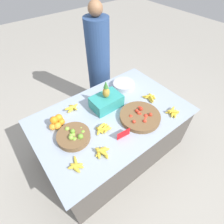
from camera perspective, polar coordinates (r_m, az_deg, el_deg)
name	(u,v)px	position (r m, az deg, el deg)	size (l,w,h in m)	color
ground_plane	(112,147)	(2.56, 0.00, -11.41)	(12.00, 12.00, 0.00)	#A39E93
market_table	(112,133)	(2.28, 0.00, -6.81)	(1.78, 1.15, 0.68)	#4C4742
lime_bowl	(74,136)	(1.82, -12.28, -7.71)	(0.34, 0.34, 0.10)	brown
tomato_basket	(140,116)	(1.99, 9.12, -1.42)	(0.46, 0.46, 0.09)	brown
orange_pile	(57,122)	(1.96, -17.45, -3.11)	(0.18, 0.15, 0.14)	orange
metal_bowl	(124,85)	(2.39, 3.89, 8.83)	(0.29, 0.29, 0.07)	#B7B7BF
price_sign	(124,134)	(1.79, 3.78, -7.19)	(0.15, 0.02, 0.09)	red
produce_crate	(106,101)	(2.06, -1.86, 3.67)	(0.36, 0.24, 0.37)	teal
banana_bunch_front_right	(150,97)	(2.26, 12.32, 4.67)	(0.14, 0.19, 0.05)	gold
banana_bunch_front_left	(72,108)	(2.11, -12.83, 1.36)	(0.19, 0.15, 0.06)	gold
banana_bunch_back_center	(173,112)	(2.14, 19.34, -0.08)	(0.16, 0.15, 0.06)	gold
banana_bunch_middle_right	(102,152)	(1.70, -3.42, -12.82)	(0.16, 0.17, 0.06)	gold
banana_bunch_front_center	(76,166)	(1.67, -11.69, -16.84)	(0.14, 0.18, 0.04)	gold
banana_bunch_middle_left	(103,129)	(1.86, -2.97, -5.46)	(0.20, 0.15, 0.06)	gold
vendor_person	(99,67)	(2.71, -4.31, 14.59)	(0.33, 0.33, 1.62)	navy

